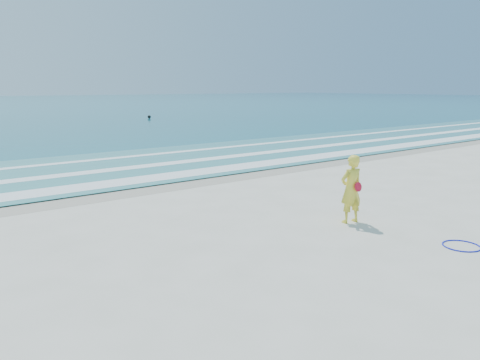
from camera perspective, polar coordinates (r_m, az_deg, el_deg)
ground at (r=11.56m, az=12.28°, el=-7.98°), size 400.00×400.00×0.00m
wet_sand at (r=18.43m, az=-9.56°, el=-0.63°), size 400.00×2.40×0.00m
shallow at (r=22.89m, az=-15.50°, el=1.55°), size 400.00×10.00×0.01m
foam_near at (r=19.56m, az=-11.37°, el=0.15°), size 400.00×1.40×0.01m
foam_mid at (r=22.16m, az=-14.71°, el=1.30°), size 400.00×0.90×0.01m
foam_far at (r=25.20m, az=-17.67°, el=2.31°), size 400.00×0.60×0.01m
hoop at (r=12.52m, az=25.38°, el=-7.26°), size 0.97×0.97×0.03m
buoy at (r=57.07m, az=-11.01°, el=7.58°), size 0.39×0.39×0.39m
woman at (r=13.40m, az=13.39°, el=-1.08°), size 0.77×0.57×1.93m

